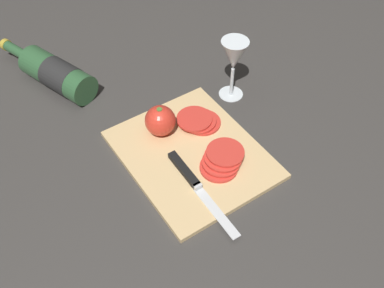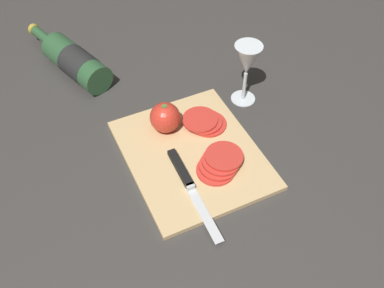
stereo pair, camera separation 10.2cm
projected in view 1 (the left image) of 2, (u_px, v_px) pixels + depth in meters
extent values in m
plane|color=#383533|center=(192.00, 161.00, 1.04)|extent=(3.00, 3.00, 0.00)
cube|color=tan|center=(192.00, 154.00, 1.04)|extent=(0.36, 0.29, 0.01)
cylinder|color=#2D5633|center=(58.00, 75.00, 1.18)|extent=(0.23, 0.15, 0.08)
cone|color=#2D5633|center=(28.00, 58.00, 1.23)|extent=(0.05, 0.08, 0.08)
cylinder|color=#2D5633|center=(16.00, 51.00, 1.25)|extent=(0.09, 0.05, 0.03)
cylinder|color=#B29933|center=(6.00, 45.00, 1.27)|extent=(0.02, 0.03, 0.03)
cylinder|color=black|center=(62.00, 77.00, 1.17)|extent=(0.11, 0.11, 0.08)
cylinder|color=silver|center=(231.00, 94.00, 1.19)|extent=(0.06, 0.06, 0.00)
cylinder|color=silver|center=(232.00, 81.00, 1.16)|extent=(0.01, 0.01, 0.08)
cone|color=silver|center=(234.00, 55.00, 1.10)|extent=(0.07, 0.07, 0.08)
cone|color=#DBCC84|center=(233.00, 63.00, 1.11)|extent=(0.03, 0.03, 0.04)
sphere|color=red|center=(160.00, 121.00, 1.06)|extent=(0.07, 0.07, 0.07)
cylinder|color=#47702D|center=(159.00, 110.00, 1.03)|extent=(0.01, 0.01, 0.01)
cube|color=silver|center=(216.00, 212.00, 0.93)|extent=(0.14, 0.02, 0.00)
cube|color=silver|center=(197.00, 186.00, 0.97)|extent=(0.01, 0.02, 0.01)
cube|color=black|center=(184.00, 170.00, 1.00)|extent=(0.11, 0.02, 0.01)
cylinder|color=red|center=(219.00, 167.00, 1.01)|extent=(0.09, 0.09, 0.01)
cylinder|color=red|center=(221.00, 162.00, 1.01)|extent=(0.09, 0.09, 0.01)
cylinder|color=red|center=(223.00, 157.00, 1.01)|extent=(0.09, 0.09, 0.01)
cylinder|color=red|center=(225.00, 152.00, 1.01)|extent=(0.09, 0.09, 0.01)
cylinder|color=red|center=(203.00, 122.00, 1.10)|extent=(0.09, 0.09, 0.01)
cylinder|color=red|center=(199.00, 121.00, 1.10)|extent=(0.09, 0.09, 0.01)
cylinder|color=red|center=(194.00, 119.00, 1.09)|extent=(0.09, 0.09, 0.01)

